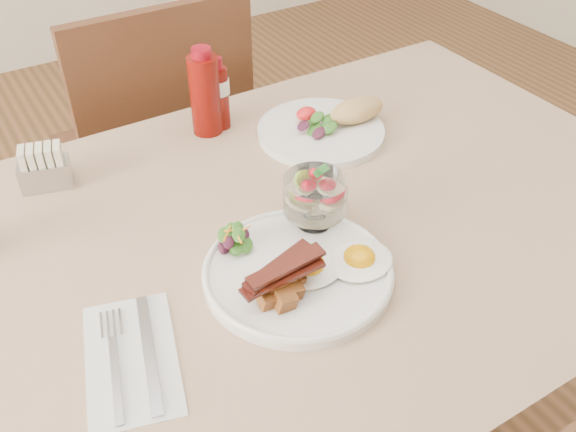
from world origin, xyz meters
The scene contains 12 objects.
table centered at (0.00, 0.00, 0.66)m, with size 1.33×0.88×0.75m.
chair_far centered at (0.00, 0.66, 0.52)m, with size 0.42×0.42×0.93m.
main_plate centered at (-0.07, -0.11, 0.76)m, with size 0.28×0.28×0.02m, color silver.
fried_eggs centered at (-0.02, -0.13, 0.78)m, with size 0.20×0.14×0.03m.
bacon_potato_pile centered at (-0.11, -0.14, 0.79)m, with size 0.13×0.07×0.06m.
side_salad centered at (-0.12, -0.02, 0.78)m, with size 0.07×0.06×0.03m.
fruit_cup centered at (0.01, -0.03, 0.82)m, with size 0.10×0.10×0.10m.
second_plate centered at (0.20, 0.21, 0.77)m, with size 0.27×0.25×0.06m.
ketchup_bottle centered at (0.00, 0.34, 0.83)m, with size 0.07×0.07×0.17m.
hot_sauce_bottle centered at (0.03, 0.34, 0.82)m, with size 0.05×0.05×0.15m.
sugar_caddy centered at (-0.32, 0.32, 0.79)m, with size 0.10×0.07×0.08m.
napkin_cutlery centered at (-0.33, -0.12, 0.75)m, with size 0.17×0.23×0.01m.
Camera 1 is at (-0.43, -0.68, 1.41)m, focal length 40.00 mm.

